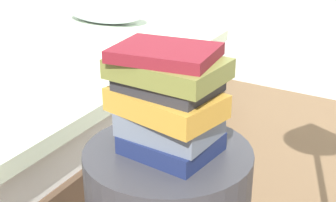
{
  "coord_description": "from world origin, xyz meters",
  "views": [
    {
      "loc": [
        0.58,
        -0.93,
        1.14
      ],
      "look_at": [
        0.0,
        0.0,
        0.68
      ],
      "focal_mm": 49.73,
      "sensor_mm": 36.0,
      "label": 1
    }
  ],
  "objects_px": {
    "bed": "(19,97)",
    "book_charcoal": "(169,85)",
    "book_slate": "(170,123)",
    "book_ochre": "(166,103)",
    "book_navy": "(171,143)",
    "book_olive": "(167,69)",
    "book_maroon": "(165,53)"
  },
  "relations": [
    {
      "from": "bed",
      "to": "book_charcoal",
      "type": "relative_size",
      "value": 8.84
    },
    {
      "from": "book_slate",
      "to": "book_ochre",
      "type": "xyz_separation_m",
      "value": [
        -0.0,
        -0.01,
        0.06
      ]
    },
    {
      "from": "book_navy",
      "to": "book_olive",
      "type": "xyz_separation_m",
      "value": [
        -0.01,
        -0.0,
        0.21
      ]
    },
    {
      "from": "book_slate",
      "to": "book_charcoal",
      "type": "bearing_deg",
      "value": -119.04
    },
    {
      "from": "book_navy",
      "to": "book_charcoal",
      "type": "distance_m",
      "value": 0.16
    },
    {
      "from": "book_olive",
      "to": "book_slate",
      "type": "bearing_deg",
      "value": 54.43
    },
    {
      "from": "book_ochre",
      "to": "book_maroon",
      "type": "relative_size",
      "value": 1.13
    },
    {
      "from": "book_ochre",
      "to": "book_charcoal",
      "type": "xyz_separation_m",
      "value": [
        0.0,
        0.01,
        0.05
      ]
    },
    {
      "from": "book_charcoal",
      "to": "book_ochre",
      "type": "bearing_deg",
      "value": -100.6
    },
    {
      "from": "book_slate",
      "to": "book_olive",
      "type": "distance_m",
      "value": 0.15
    },
    {
      "from": "book_navy",
      "to": "bed",
      "type": "bearing_deg",
      "value": 160.54
    },
    {
      "from": "bed",
      "to": "book_navy",
      "type": "xyz_separation_m",
      "value": [
        1.26,
        -0.55,
        0.33
      ]
    },
    {
      "from": "book_slate",
      "to": "book_charcoal",
      "type": "relative_size",
      "value": 1.0
    },
    {
      "from": "bed",
      "to": "book_slate",
      "type": "relative_size",
      "value": 8.81
    },
    {
      "from": "book_charcoal",
      "to": "book_olive",
      "type": "xyz_separation_m",
      "value": [
        -0.0,
        -0.0,
        0.04
      ]
    },
    {
      "from": "book_ochre",
      "to": "book_olive",
      "type": "bearing_deg",
      "value": 99.26
    },
    {
      "from": "book_navy",
      "to": "book_olive",
      "type": "distance_m",
      "value": 0.21
    },
    {
      "from": "book_maroon",
      "to": "book_slate",
      "type": "bearing_deg",
      "value": 6.23
    },
    {
      "from": "bed",
      "to": "book_maroon",
      "type": "relative_size",
      "value": 8.49
    },
    {
      "from": "book_charcoal",
      "to": "book_maroon",
      "type": "distance_m",
      "value": 0.08
    },
    {
      "from": "book_navy",
      "to": "book_olive",
      "type": "bearing_deg",
      "value": -167.67
    },
    {
      "from": "book_olive",
      "to": "book_charcoal",
      "type": "bearing_deg",
      "value": 47.39
    },
    {
      "from": "book_ochre",
      "to": "book_olive",
      "type": "height_order",
      "value": "book_olive"
    },
    {
      "from": "bed",
      "to": "book_navy",
      "type": "height_order",
      "value": "bed"
    },
    {
      "from": "bed",
      "to": "book_slate",
      "type": "height_order",
      "value": "book_slate"
    },
    {
      "from": "book_olive",
      "to": "book_maroon",
      "type": "distance_m",
      "value": 0.04
    },
    {
      "from": "book_ochre",
      "to": "book_olive",
      "type": "xyz_separation_m",
      "value": [
        -0.0,
        0.01,
        0.09
      ]
    },
    {
      "from": "book_charcoal",
      "to": "bed",
      "type": "bearing_deg",
      "value": 160.02
    },
    {
      "from": "book_navy",
      "to": "book_ochre",
      "type": "height_order",
      "value": "book_ochre"
    },
    {
      "from": "bed",
      "to": "book_olive",
      "type": "bearing_deg",
      "value": -27.81
    },
    {
      "from": "book_olive",
      "to": "bed",
      "type": "bearing_deg",
      "value": 157.9
    },
    {
      "from": "bed",
      "to": "book_charcoal",
      "type": "xyz_separation_m",
      "value": [
        1.26,
        -0.55,
        0.49
      ]
    }
  ]
}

